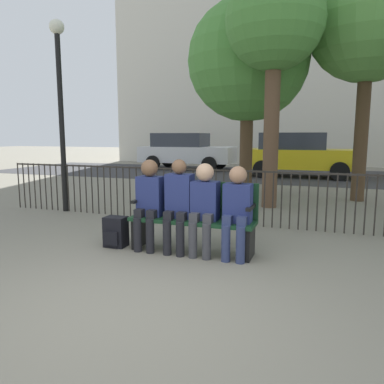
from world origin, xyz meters
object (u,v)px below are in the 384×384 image
at_px(backpack, 116,232).
at_px(lamp_post, 60,87).
at_px(tree_2, 275,24).
at_px(park_bench, 194,214).
at_px(seated_person_2, 204,203).
at_px(tree_1, 369,22).
at_px(parked_car_2, 185,151).
at_px(seated_person_0, 149,199).
at_px(seated_person_3, 237,207).
at_px(parked_car_0, 299,154).
at_px(seated_person_1, 178,201).
at_px(tree_0, 248,61).

distance_m(backpack, lamp_post, 3.65).
bearing_deg(tree_2, park_bench, -98.53).
distance_m(seated_person_2, tree_1, 6.43).
height_order(tree_2, parked_car_2, tree_2).
relative_size(tree_1, parked_car_2, 1.28).
bearing_deg(seated_person_0, backpack, -171.21).
height_order(park_bench, seated_person_3, seated_person_3).
relative_size(tree_2, parked_car_0, 1.14).
height_order(seated_person_0, parked_car_0, parked_car_0).
height_order(seated_person_0, parked_car_2, parked_car_2).
height_order(seated_person_1, lamp_post, lamp_post).
relative_size(seated_person_3, tree_0, 0.24).
bearing_deg(backpack, parked_car_0, 79.89).
distance_m(seated_person_0, parked_car_0, 9.98).
height_order(seated_person_1, parked_car_0, parked_car_0).
bearing_deg(backpack, tree_2, 66.36).
bearing_deg(seated_person_1, seated_person_3, -0.28).
distance_m(tree_0, parked_car_0, 5.45).
relative_size(seated_person_3, tree_2, 0.24).
xyz_separation_m(seated_person_1, backpack, (-0.90, -0.08, -0.47)).
height_order(tree_0, lamp_post, tree_0).
height_order(park_bench, parked_car_2, parked_car_2).
bearing_deg(seated_person_0, seated_person_2, -0.12).
xyz_separation_m(lamp_post, parked_car_2, (-1.04, 9.73, -1.60)).
relative_size(tree_1, parked_car_0, 1.28).
height_order(park_bench, tree_0, tree_0).
relative_size(park_bench, parked_car_2, 0.39).
bearing_deg(seated_person_1, seated_person_2, -0.37).
bearing_deg(parked_car_0, seated_person_0, -97.45).
height_order(seated_person_1, seated_person_3, seated_person_1).
bearing_deg(seated_person_0, parked_car_0, 82.55).
height_order(tree_2, lamp_post, tree_2).
height_order(tree_1, parked_car_2, tree_1).
bearing_deg(lamp_post, backpack, -38.91).
relative_size(park_bench, lamp_post, 0.45).
bearing_deg(tree_0, seated_person_1, -88.21).
xyz_separation_m(seated_person_3, parked_car_0, (0.10, 9.90, 0.19)).
height_order(backpack, parked_car_0, parked_car_0).
distance_m(backpack, tree_2, 5.30).
relative_size(park_bench, backpack, 3.97).
distance_m(seated_person_1, seated_person_2, 0.35).
bearing_deg(lamp_post, seated_person_3, -23.92).
bearing_deg(park_bench, lamp_post, 154.14).
distance_m(seated_person_1, tree_1, 6.55).
relative_size(seated_person_1, seated_person_3, 1.06).
height_order(seated_person_1, backpack, seated_person_1).
bearing_deg(tree_1, seated_person_3, -109.16).
bearing_deg(park_bench, parked_car_0, 85.88).
distance_m(seated_person_0, tree_1, 6.72).
bearing_deg(seated_person_3, parked_car_0, 89.43).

